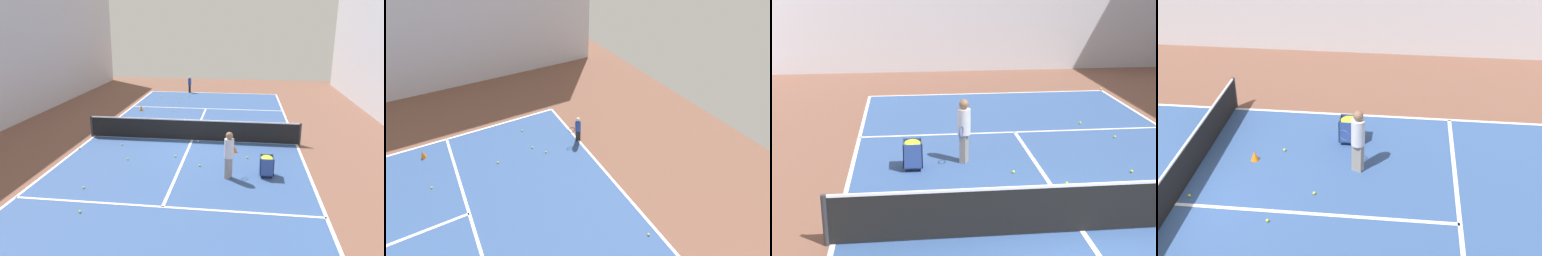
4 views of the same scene
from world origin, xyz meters
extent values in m
cube|color=white|center=(0.00, -11.32, 0.01)|extent=(9.08, 0.10, 0.00)
cube|color=white|center=(0.00, -6.22, 0.01)|extent=(9.08, 0.10, 0.00)
cube|color=black|center=(1.72, -11.32, 0.27)|extent=(0.14, 0.21, 0.54)
cylinder|color=#234799|center=(1.72, -11.32, 0.78)|extent=(0.28, 0.28, 0.48)
sphere|color=beige|center=(1.72, -11.32, 1.11)|extent=(0.18, 0.18, 0.18)
torus|color=black|center=(1.72, -11.01, 0.66)|extent=(0.07, 0.28, 0.28)
cone|color=orange|center=(3.74, -5.21, 0.17)|extent=(0.22, 0.22, 0.33)
sphere|color=yellow|center=(1.80, -5.27, 0.04)|extent=(0.07, 0.07, 0.07)
sphere|color=yellow|center=(1.96, -7.78, 0.04)|extent=(0.07, 0.07, 0.07)
sphere|color=yellow|center=(3.51, -9.37, 0.04)|extent=(0.07, 0.07, 0.07)
sphere|color=yellow|center=(2.17, -9.35, 0.04)|extent=(0.07, 0.07, 0.07)
sphere|color=yellow|center=(1.62, -9.73, 0.04)|extent=(0.07, 0.07, 0.07)
sphere|color=yellow|center=(-3.51, -10.99, 0.04)|extent=(0.07, 0.07, 0.07)
camera|label=1|loc=(-2.15, 15.68, 5.16)|focal=35.00mm
camera|label=2|loc=(-7.31, -6.41, 8.30)|focal=28.00mm
camera|label=3|loc=(-3.17, -8.63, 4.70)|focal=50.00mm
camera|label=4|loc=(8.90, 4.88, 7.35)|focal=50.00mm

